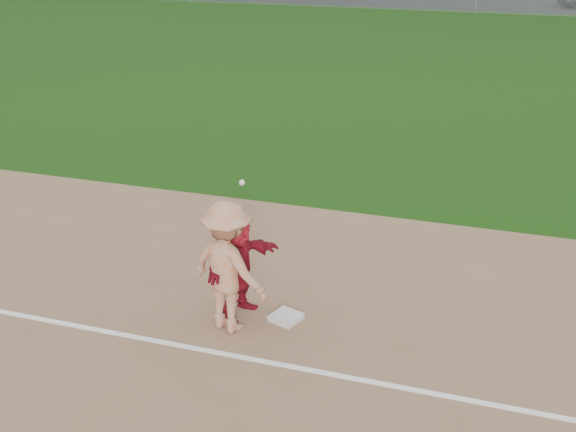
% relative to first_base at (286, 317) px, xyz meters
% --- Properties ---
extents(ground, '(160.00, 160.00, 0.00)m').
position_rel_first_base_xyz_m(ground, '(-0.33, -0.38, -0.07)').
color(ground, '#163E0B').
rests_on(ground, ground).
extents(foul_line, '(60.00, 0.10, 0.01)m').
position_rel_first_base_xyz_m(foul_line, '(-0.33, -1.18, -0.04)').
color(foul_line, white).
rests_on(foul_line, infield_dirt).
extents(parking_asphalt, '(120.00, 10.00, 0.01)m').
position_rel_first_base_xyz_m(parking_asphalt, '(-0.33, 45.62, -0.06)').
color(parking_asphalt, black).
rests_on(parking_asphalt, ground).
extents(first_base, '(0.53, 0.53, 0.09)m').
position_rel_first_base_xyz_m(first_base, '(0.00, 0.00, 0.00)').
color(first_base, silver).
rests_on(first_base, infield_dirt).
extents(base_runner, '(0.97, 1.69, 1.74)m').
position_rel_first_base_xyz_m(base_runner, '(-0.78, -0.03, 0.82)').
color(base_runner, maroon).
rests_on(base_runner, infield_dirt).
extents(first_base_play, '(1.51, 1.16, 2.42)m').
position_rel_first_base_xyz_m(first_base_play, '(-0.75, -0.47, 0.99)').
color(first_base_play, '#ACACAE').
rests_on(first_base_play, infield_dirt).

